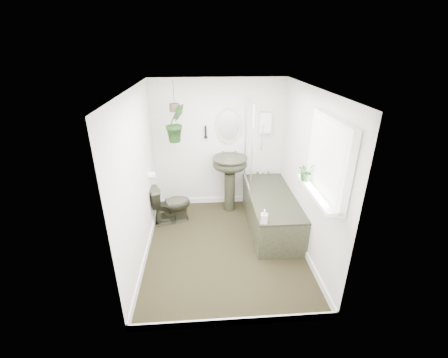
{
  "coord_description": "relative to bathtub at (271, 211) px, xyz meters",
  "views": [
    {
      "loc": [
        -0.29,
        -3.68,
        2.8
      ],
      "look_at": [
        0.0,
        0.15,
        1.05
      ],
      "focal_mm": 24.0,
      "sensor_mm": 36.0,
      "label": 1
    }
  ],
  "objects": [
    {
      "name": "pedestal_sink",
      "position": [
        -0.63,
        0.6,
        0.22
      ],
      "size": [
        0.64,
        0.56,
        1.03
      ],
      "primitive_type": null,
      "rotation": [
        0.0,
        0.0,
        -0.08
      ],
      "color": "#282A1C",
      "rests_on": "floor"
    },
    {
      "name": "bath_screen",
      "position": [
        -0.33,
        0.49,
        0.99
      ],
      "size": [
        0.04,
        0.72,
        1.4
      ],
      "primitive_type": null,
      "color": "silver",
      "rests_on": "bathtub"
    },
    {
      "name": "wall_right",
      "position": [
        0.36,
        -0.5,
        0.86
      ],
      "size": [
        0.02,
        2.8,
        2.3
      ],
      "primitive_type": "cube",
      "color": "white",
      "rests_on": "ground"
    },
    {
      "name": "window_sill",
      "position": [
        0.22,
        -1.2,
        0.94
      ],
      "size": [
        0.18,
        1.0,
        0.04
      ],
      "primitive_type": "cube",
      "color": "white",
      "rests_on": "wall_right"
    },
    {
      "name": "sill_plant",
      "position": [
        0.17,
        -0.9,
        1.08
      ],
      "size": [
        0.26,
        0.24,
        0.23
      ],
      "primitive_type": "imported",
      "rotation": [
        0.0,
        0.0,
        0.38
      ],
      "color": "black",
      "rests_on": "window_sill"
    },
    {
      "name": "bathtub",
      "position": [
        0.0,
        0.0,
        0.0
      ],
      "size": [
        0.72,
        1.72,
        0.58
      ],
      "primitive_type": null,
      "color": "#282A1C",
      "rests_on": "floor"
    },
    {
      "name": "wall_sconce",
      "position": [
        -1.03,
        0.86,
        1.11
      ],
      "size": [
        0.04,
        0.04,
        0.22
      ],
      "primitive_type": "cylinder",
      "color": "black",
      "rests_on": "wall_back"
    },
    {
      "name": "skirting",
      "position": [
        -0.8,
        -0.5,
        -0.24
      ],
      "size": [
        2.3,
        2.8,
        0.1
      ],
      "primitive_type": "cube",
      "color": "white",
      "rests_on": "floor"
    },
    {
      "name": "toilet",
      "position": [
        -1.65,
        0.28,
        0.05
      ],
      "size": [
        0.74,
        0.55,
        0.67
      ],
      "primitive_type": "imported",
      "rotation": [
        0.0,
        0.0,
        1.86
      ],
      "color": "#282A1C",
      "rests_on": "floor"
    },
    {
      "name": "shower_box",
      "position": [
        0.0,
        0.84,
        1.26
      ],
      "size": [
        0.2,
        0.1,
        0.35
      ],
      "primitive_type": "cube",
      "color": "white",
      "rests_on": "wall_back"
    },
    {
      "name": "ceiling",
      "position": [
        -0.8,
        -0.5,
        2.02
      ],
      "size": [
        2.3,
        2.8,
        0.02
      ],
      "primitive_type": "cube",
      "color": "white",
      "rests_on": "ground"
    },
    {
      "name": "floor",
      "position": [
        -0.8,
        -0.5,
        -0.3
      ],
      "size": [
        2.3,
        2.8,
        0.02
      ],
      "primitive_type": "cube",
      "color": "black",
      "rests_on": "ground"
    },
    {
      "name": "soap_bottle",
      "position": [
        -0.29,
        -0.79,
        0.39
      ],
      "size": [
        0.11,
        0.11,
        0.2
      ],
      "primitive_type": "imported",
      "rotation": [
        0.0,
        0.0,
        -0.25
      ],
      "color": "#2A1F21",
      "rests_on": "bathtub"
    },
    {
      "name": "wall_left",
      "position": [
        -1.96,
        -0.5,
        0.86
      ],
      "size": [
        0.02,
        2.8,
        2.3
      ],
      "primitive_type": "cube",
      "color": "white",
      "rests_on": "ground"
    },
    {
      "name": "wall_front",
      "position": [
        -0.8,
        -1.91,
        0.86
      ],
      "size": [
        2.3,
        0.02,
        2.3
      ],
      "primitive_type": "cube",
      "color": "white",
      "rests_on": "ground"
    },
    {
      "name": "hanging_pot",
      "position": [
        -1.5,
        0.5,
        1.61
      ],
      "size": [
        0.16,
        0.16,
        0.12
      ],
      "primitive_type": "cylinder",
      "color": "#392F25",
      "rests_on": "ceiling"
    },
    {
      "name": "toilet_roll_holder",
      "position": [
        -1.9,
        0.2,
        0.61
      ],
      "size": [
        0.11,
        0.11,
        0.11
      ],
      "primitive_type": "cylinder",
      "rotation": [
        0.0,
        1.57,
        0.0
      ],
      "color": "white",
      "rests_on": "wall_left"
    },
    {
      "name": "window_recess",
      "position": [
        0.29,
        -1.2,
        1.36
      ],
      "size": [
        0.08,
        1.0,
        0.9
      ],
      "primitive_type": "cube",
      "color": "white",
      "rests_on": "wall_right"
    },
    {
      "name": "hanging_plant",
      "position": [
        -1.5,
        0.5,
        1.37
      ],
      "size": [
        0.43,
        0.41,
        0.61
      ],
      "primitive_type": "imported",
      "rotation": [
        0.0,
        0.0,
        0.6
      ],
      "color": "black",
      "rests_on": "ceiling"
    },
    {
      "name": "oval_mirror",
      "position": [
        -0.63,
        0.87,
        1.21
      ],
      "size": [
        0.46,
        0.03,
        0.62
      ],
      "primitive_type": "ellipsoid",
      "color": "#C1B188",
      "rests_on": "wall_back"
    },
    {
      "name": "wall_back",
      "position": [
        -0.8,
        0.91,
        0.86
      ],
      "size": [
        2.3,
        0.02,
        2.3
      ],
      "primitive_type": "cube",
      "color": "white",
      "rests_on": "ground"
    },
    {
      "name": "window_blinds",
      "position": [
        0.24,
        -1.2,
        1.36
      ],
      "size": [
        0.01,
        0.86,
        0.76
      ],
      "primitive_type": "cube",
      "color": "white",
      "rests_on": "wall_right"
    }
  ]
}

